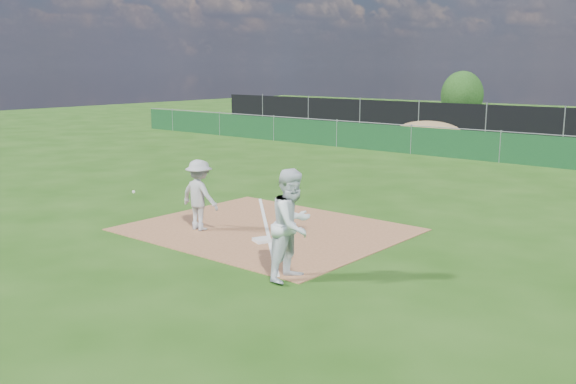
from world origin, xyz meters
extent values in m
plane|color=#204B10|center=(0.00, 10.00, 0.00)|extent=(90.00, 90.00, 0.00)
cube|color=#955F3B|center=(0.00, 1.00, 0.01)|extent=(6.00, 5.00, 0.02)
cube|color=white|center=(0.00, 1.00, 0.03)|extent=(5.01, 5.01, 0.01)
cube|color=#103D1B|center=(0.00, 15.00, 0.60)|extent=(44.00, 0.05, 1.20)
ellipsoid|color=olive|center=(-5.00, 18.50, 0.58)|extent=(3.38, 2.60, 1.17)
cube|color=black|center=(0.00, 23.00, 0.90)|extent=(46.00, 0.04, 1.80)
cube|color=silver|center=(0.65, 0.12, 0.06)|extent=(0.45, 0.45, 0.07)
imported|color=silver|center=(-1.19, -0.02, 0.85)|extent=(1.09, 0.64, 1.66)
sphere|color=white|center=(-3.22, -0.39, 0.73)|extent=(0.08, 0.08, 0.08)
imported|color=white|center=(2.72, -1.35, 1.02)|extent=(0.87, 1.06, 2.04)
imported|color=#B2B5BA|center=(-5.77, 27.71, 0.69)|extent=(4.29, 3.08, 1.36)
imported|color=black|center=(-1.26, 26.81, 0.68)|extent=(4.21, 1.89, 1.34)
cylinder|color=#382316|center=(-9.86, 32.59, 0.49)|extent=(0.24, 0.24, 0.98)
ellipsoid|color=#1C4513|center=(-9.86, 32.59, 1.79)|extent=(2.93, 2.93, 3.36)
camera|label=1|loc=(9.81, -9.96, 3.82)|focal=40.00mm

